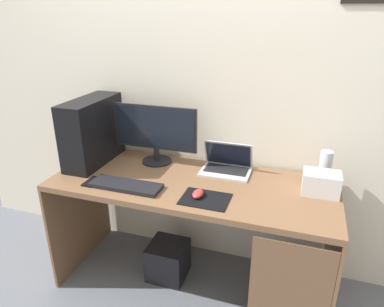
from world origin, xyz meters
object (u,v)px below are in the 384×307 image
Objects in this scene: cell_phone at (92,182)px; subwoofer at (168,260)px; laptop at (226,165)px; projector at (321,183)px; monitor at (155,133)px; pc_tower at (92,131)px; speaker at (325,167)px; mouse_left at (198,194)px; keyboard at (126,185)px.

subwoofer is (0.38, 0.21, -0.64)m from cell_phone.
laptop reaches higher than projector.
monitor is at bearing -178.60° from laptop.
pc_tower is at bearing -171.82° from laptop.
monitor is 2.95× the size of speaker.
laptop is 0.59m from speaker.
projector is at bearing 21.98° from mouse_left.
monitor is at bearing 86.97° from keyboard.
laptop is 3.22× the size of mouse_left.
mouse_left is at bearing -17.43° from pc_tower.
monitor is 5.94× the size of mouse_left.
projector is at bearing 0.11° from pc_tower.
keyboard is at bearing -128.21° from subwoofer.
monitor is 0.51m from cell_phone.
mouse_left is 0.74× the size of cell_phone.
laptop is 1.23× the size of subwoofer.
monitor is at bearing -177.39° from speaker.
pc_tower is 1.47m from speaker.
laptop is at bearing -176.40° from speaker.
keyboard is at bearing 1.85° from cell_phone.
pc_tower reaches higher than cell_phone.
keyboard is at bearing -158.07° from speaker.
speaker is at bearing 21.93° from keyboard.
speaker is 1.49× the size of cell_phone.
mouse_left is 0.73m from subwoofer.
cell_phone is at bearing -151.10° from subwoofer.
pc_tower is at bearing 172.73° from subwoofer.
pc_tower is 2.53× the size of speaker.
mouse_left is 0.38× the size of subwoofer.
laptop is 0.78m from subwoofer.
laptop is 0.74× the size of keyboard.
pc_tower is 1.96× the size of subwoofer.
cell_phone is at bearing -167.58° from projector.
speaker is at bearing 6.36° from pc_tower.
speaker is (1.06, 0.05, -0.11)m from monitor.
cell_phone is (-0.22, -0.01, -0.01)m from keyboard.
keyboard is at bearing -35.91° from pc_tower.
pc_tower is 0.87m from mouse_left.
projector reaches higher than keyboard.
cell_phone is (-1.30, -0.44, -0.09)m from speaker.
keyboard is 1.68× the size of subwoofer.
subwoofer is (0.14, -0.18, -0.85)m from monitor.
speaker is 0.78m from mouse_left.
speaker is (0.58, 0.04, 0.06)m from laptop.
projector is 1.32m from cell_phone.
projector is at bearing 12.42° from cell_phone.
keyboard is 3.23× the size of cell_phone.
laptop reaches higher than mouse_left.
keyboard is 0.43m from mouse_left.
mouse_left is at bearing -100.57° from laptop.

